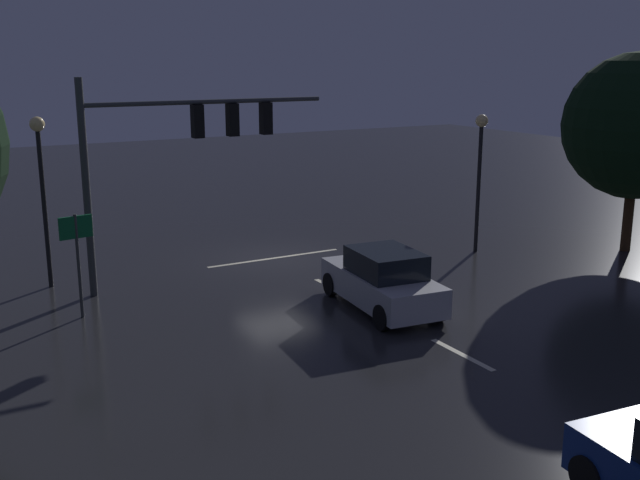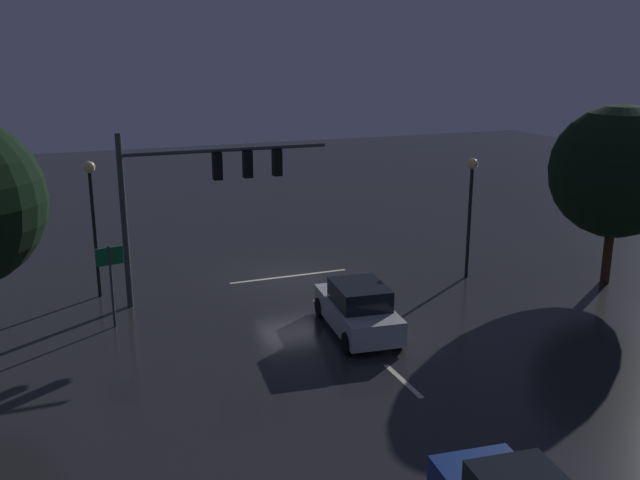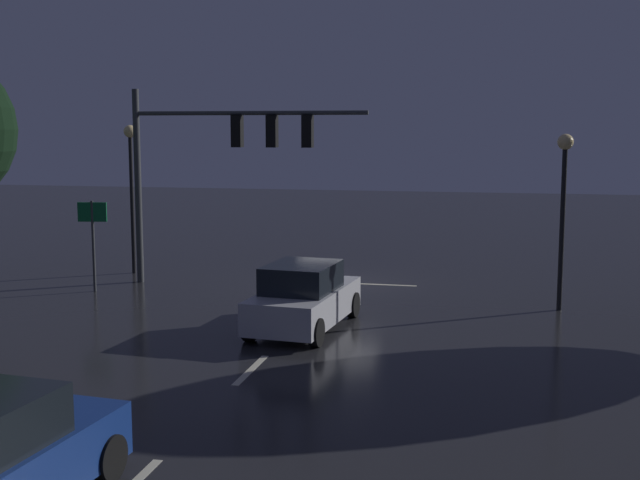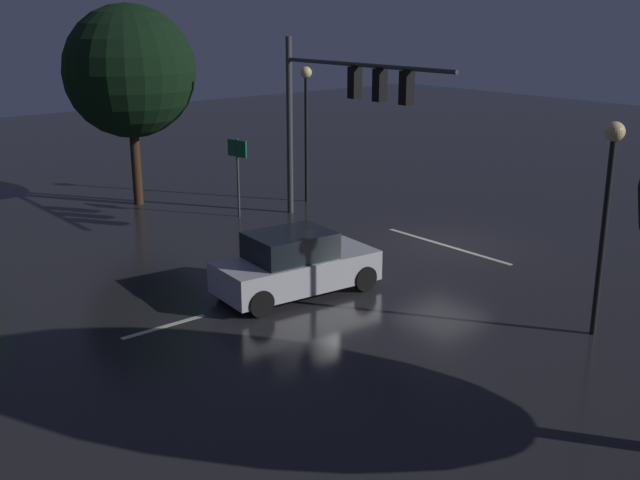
{
  "view_description": "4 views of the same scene",
  "coord_description": "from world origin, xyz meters",
  "px_view_note": "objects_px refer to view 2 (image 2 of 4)",
  "views": [
    {
      "loc": [
        11.08,
        22.85,
        6.84
      ],
      "look_at": [
        0.63,
        4.25,
        1.65
      ],
      "focal_mm": 42.22,
      "sensor_mm": 36.0,
      "label": 1
    },
    {
      "loc": [
        8.84,
        26.31,
        9.25
      ],
      "look_at": [
        0.08,
        3.64,
        2.53
      ],
      "focal_mm": 39.9,
      "sensor_mm": 36.0,
      "label": 2
    },
    {
      "loc": [
        -5.02,
        26.31,
        5.09
      ],
      "look_at": [
        -0.24,
        4.21,
        2.01
      ],
      "focal_mm": 46.58,
      "sensor_mm": 36.0,
      "label": 3
    },
    {
      "loc": [
        -15.24,
        18.02,
        7.2
      ],
      "look_at": [
        -1.17,
        6.16,
        1.67
      ],
      "focal_mm": 43.16,
      "sensor_mm": 36.0,
      "label": 4
    }
  ],
  "objects_px": {
    "traffic_signal_assembly": "(202,182)",
    "route_sign": "(110,269)",
    "street_lamp_left_kerb": "(471,195)",
    "street_lamp_right_kerb": "(92,203)",
    "car_approaching": "(358,309)",
    "tree_left_near": "(617,172)"
  },
  "relations": [
    {
      "from": "street_lamp_right_kerb",
      "to": "street_lamp_left_kerb",
      "type": "bearing_deg",
      "value": 167.92
    },
    {
      "from": "traffic_signal_assembly",
      "to": "street_lamp_right_kerb",
      "type": "height_order",
      "value": "traffic_signal_assembly"
    },
    {
      "from": "street_lamp_right_kerb",
      "to": "route_sign",
      "type": "relative_size",
      "value": 1.82
    },
    {
      "from": "street_lamp_left_kerb",
      "to": "route_sign",
      "type": "height_order",
      "value": "street_lamp_left_kerb"
    },
    {
      "from": "street_lamp_left_kerb",
      "to": "street_lamp_right_kerb",
      "type": "distance_m",
      "value": 14.54
    },
    {
      "from": "car_approaching",
      "to": "street_lamp_right_kerb",
      "type": "height_order",
      "value": "street_lamp_right_kerb"
    },
    {
      "from": "traffic_signal_assembly",
      "to": "car_approaching",
      "type": "distance_m",
      "value": 7.43
    },
    {
      "from": "car_approaching",
      "to": "tree_left_near",
      "type": "height_order",
      "value": "tree_left_near"
    },
    {
      "from": "street_lamp_right_kerb",
      "to": "route_sign",
      "type": "height_order",
      "value": "street_lamp_right_kerb"
    },
    {
      "from": "car_approaching",
      "to": "street_lamp_right_kerb",
      "type": "distance_m",
      "value": 10.58
    },
    {
      "from": "street_lamp_left_kerb",
      "to": "route_sign",
      "type": "bearing_deg",
      "value": 1.19
    },
    {
      "from": "car_approaching",
      "to": "street_lamp_right_kerb",
      "type": "bearing_deg",
      "value": -40.84
    },
    {
      "from": "car_approaching",
      "to": "route_sign",
      "type": "distance_m",
      "value": 8.3
    },
    {
      "from": "traffic_signal_assembly",
      "to": "street_lamp_right_kerb",
      "type": "relative_size",
      "value": 1.49
    },
    {
      "from": "car_approaching",
      "to": "tree_left_near",
      "type": "relative_size",
      "value": 0.64
    },
    {
      "from": "tree_left_near",
      "to": "traffic_signal_assembly",
      "type": "bearing_deg",
      "value": -14.99
    },
    {
      "from": "car_approaching",
      "to": "route_sign",
      "type": "relative_size",
      "value": 1.58
    },
    {
      "from": "street_lamp_left_kerb",
      "to": "street_lamp_right_kerb",
      "type": "relative_size",
      "value": 0.95
    },
    {
      "from": "street_lamp_left_kerb",
      "to": "tree_left_near",
      "type": "bearing_deg",
      "value": 152.01
    },
    {
      "from": "street_lamp_left_kerb",
      "to": "street_lamp_right_kerb",
      "type": "bearing_deg",
      "value": -12.08
    },
    {
      "from": "street_lamp_right_kerb",
      "to": "tree_left_near",
      "type": "height_order",
      "value": "tree_left_near"
    },
    {
      "from": "traffic_signal_assembly",
      "to": "route_sign",
      "type": "xyz_separation_m",
      "value": [
        3.55,
        1.81,
        -2.38
      ]
    }
  ]
}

